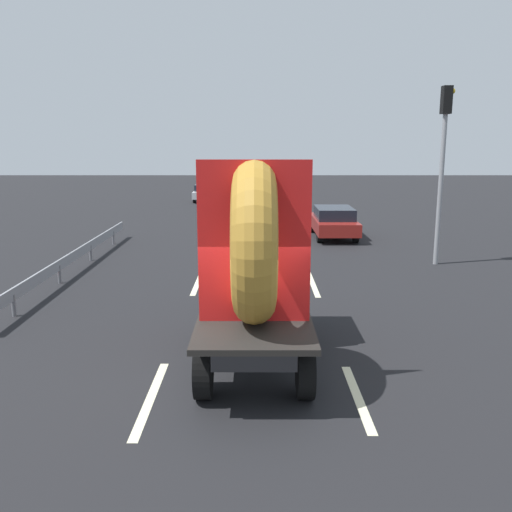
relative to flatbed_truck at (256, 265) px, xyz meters
name	(u,v)px	position (x,y,z in m)	size (l,w,h in m)	color
ground_plane	(244,381)	(-0.21, -1.11, -1.89)	(120.00, 120.00, 0.00)	black
flatbed_truck	(256,265)	(0.00, 0.00, 0.00)	(2.02, 4.87, 3.94)	black
distant_sedan	(335,221)	(3.49, 13.94, -1.17)	(1.77, 4.14, 1.35)	black
traffic_light	(445,151)	(6.33, 8.50, 2.01)	(0.42, 0.36, 6.01)	gray
guardrail	(77,255)	(-5.93, 7.45, -1.37)	(0.10, 12.86, 0.71)	gray
lane_dash_left_near	(152,397)	(-1.75, -1.76, -1.89)	(2.86, 0.16, 0.01)	beige
lane_dash_left_far	(199,283)	(-1.75, 5.83, -1.89)	(2.78, 0.16, 0.01)	beige
lane_dash_right_near	(359,397)	(1.75, -1.74, -1.89)	(2.51, 0.16, 0.01)	beige
lane_dash_right_far	(314,284)	(1.75, 5.73, -1.89)	(2.95, 0.16, 0.01)	beige
oncoming_car	(207,192)	(-3.58, 29.05, -1.26)	(1.56, 3.64, 1.19)	black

